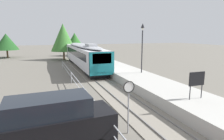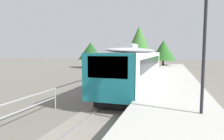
# 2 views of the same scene
# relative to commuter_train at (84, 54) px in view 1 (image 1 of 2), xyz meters

# --- Properties ---
(ground_plane) EXTENTS (160.00, 160.00, 0.00)m
(ground_plane) POSITION_rel_commuter_train_xyz_m (-3.00, -8.00, -2.14)
(ground_plane) COLOR #6B665B
(track_rails) EXTENTS (3.20, 60.00, 0.14)m
(track_rails) POSITION_rel_commuter_train_xyz_m (0.00, -8.00, -2.11)
(track_rails) COLOR gray
(track_rails) RESTS_ON ground
(commuter_train) EXTENTS (2.82, 18.90, 3.74)m
(commuter_train) POSITION_rel_commuter_train_xyz_m (0.00, 0.00, 0.00)
(commuter_train) COLOR silver
(commuter_train) RESTS_ON track_rails
(station_platform) EXTENTS (3.90, 60.00, 0.90)m
(station_platform) POSITION_rel_commuter_train_xyz_m (3.25, -8.00, -1.69)
(station_platform) COLOR #B7B5AD
(station_platform) RESTS_ON ground
(platform_lamp_mid_platform) EXTENTS (0.34, 0.34, 5.35)m
(platform_lamp_mid_platform) POSITION_rel_commuter_train_xyz_m (4.23, -10.40, 2.48)
(platform_lamp_mid_platform) COLOR #232328
(platform_lamp_mid_platform) RESTS_ON station_platform
(platform_notice_board) EXTENTS (1.20, 0.08, 1.80)m
(platform_notice_board) POSITION_rel_commuter_train_xyz_m (3.26, -19.42, 0.04)
(platform_notice_board) COLOR #232328
(platform_notice_board) RESTS_ON station_platform
(speed_limit_sign) EXTENTS (0.61, 0.10, 2.81)m
(speed_limit_sign) POSITION_rel_commuter_train_xyz_m (-2.07, -20.47, -0.02)
(speed_limit_sign) COLOR #9EA0A5
(speed_limit_sign) RESTS_ON ground
(carpark_fence) EXTENTS (0.06, 36.06, 1.25)m
(carpark_fence) POSITION_rel_commuter_train_xyz_m (-3.30, -18.00, -1.24)
(carpark_fence) COLOR #9EA0A5
(carpark_fence) RESTS_ON ground
(parked_van_black) EXTENTS (4.98, 2.16, 2.51)m
(parked_van_black) POSITION_rel_commuter_train_xyz_m (-5.68, -20.77, -0.85)
(parked_van_black) COLOR black
(parked_van_black) RESTS_ON ground
(tree_behind_carpark) EXTENTS (4.99, 4.99, 7.25)m
(tree_behind_carpark) POSITION_rel_commuter_train_xyz_m (-1.81, 11.19, 2.36)
(tree_behind_carpark) COLOR brown
(tree_behind_carpark) RESTS_ON ground
(tree_behind_station_far) EXTENTS (5.07, 5.07, 5.31)m
(tree_behind_station_far) POSITION_rel_commuter_train_xyz_m (-13.20, 18.65, 1.38)
(tree_behind_station_far) COLOR brown
(tree_behind_station_far) RESTS_ON ground
(tree_distant_left) EXTENTS (4.52, 4.52, 5.47)m
(tree_distant_left) POSITION_rel_commuter_train_xyz_m (1.59, 18.02, 1.48)
(tree_distant_left) COLOR brown
(tree_distant_left) RESTS_ON ground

